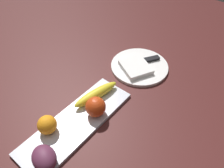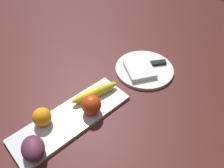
{
  "view_description": "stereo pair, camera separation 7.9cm",
  "coord_description": "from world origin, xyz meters",
  "px_view_note": "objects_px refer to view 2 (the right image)",
  "views": [
    {
      "loc": [
        0.28,
        0.33,
        0.6
      ],
      "look_at": [
        -0.16,
        -0.03,
        0.04
      ],
      "focal_mm": 34.7,
      "sensor_mm": 36.0,
      "label": 1
    },
    {
      "loc": [
        0.22,
        0.38,
        0.6
      ],
      "look_at": [
        -0.16,
        -0.03,
        0.04
      ],
      "focal_mm": 34.7,
      "sensor_mm": 36.0,
      "label": 2
    }
  ],
  "objects_px": {
    "dinner_plate": "(144,69)",
    "folded_napkin": "(140,69)",
    "orange_near_apple": "(42,117)",
    "apple": "(91,104)",
    "banana": "(95,92)",
    "fruit_tray": "(72,118)",
    "grape_bunch": "(33,148)",
    "knife": "(152,64)"
  },
  "relations": [
    {
      "from": "fruit_tray",
      "to": "banana",
      "type": "height_order",
      "value": "banana"
    },
    {
      "from": "apple",
      "to": "orange_near_apple",
      "type": "distance_m",
      "value": 0.16
    },
    {
      "from": "grape_bunch",
      "to": "knife",
      "type": "distance_m",
      "value": 0.56
    },
    {
      "from": "grape_bunch",
      "to": "apple",
      "type": "bearing_deg",
      "value": -177.8
    },
    {
      "from": "orange_near_apple",
      "to": "grape_bunch",
      "type": "bearing_deg",
      "value": 46.48
    },
    {
      "from": "apple",
      "to": "knife",
      "type": "height_order",
      "value": "apple"
    },
    {
      "from": "orange_near_apple",
      "to": "dinner_plate",
      "type": "xyz_separation_m",
      "value": [
        -0.45,
        0.04,
        -0.04
      ]
    },
    {
      "from": "orange_near_apple",
      "to": "apple",
      "type": "bearing_deg",
      "value": 154.5
    },
    {
      "from": "knife",
      "to": "apple",
      "type": "bearing_deg",
      "value": 34.99
    },
    {
      "from": "dinner_plate",
      "to": "banana",
      "type": "bearing_deg",
      "value": -4.38
    },
    {
      "from": "dinner_plate",
      "to": "folded_napkin",
      "type": "distance_m",
      "value": 0.03
    },
    {
      "from": "dinner_plate",
      "to": "folded_napkin",
      "type": "height_order",
      "value": "folded_napkin"
    },
    {
      "from": "folded_napkin",
      "to": "fruit_tray",
      "type": "bearing_deg",
      "value": 0.0
    },
    {
      "from": "folded_napkin",
      "to": "knife",
      "type": "xyz_separation_m",
      "value": [
        -0.07,
        0.01,
        -0.0
      ]
    },
    {
      "from": "banana",
      "to": "grape_bunch",
      "type": "distance_m",
      "value": 0.28
    },
    {
      "from": "orange_near_apple",
      "to": "dinner_plate",
      "type": "bearing_deg",
      "value": 174.58
    },
    {
      "from": "apple",
      "to": "dinner_plate",
      "type": "distance_m",
      "value": 0.31
    },
    {
      "from": "dinner_plate",
      "to": "folded_napkin",
      "type": "xyz_separation_m",
      "value": [
        0.03,
        0.0,
        0.02
      ]
    },
    {
      "from": "folded_napkin",
      "to": "knife",
      "type": "distance_m",
      "value": 0.07
    },
    {
      "from": "banana",
      "to": "apple",
      "type": "bearing_deg",
      "value": 51.96
    },
    {
      "from": "dinner_plate",
      "to": "folded_napkin",
      "type": "relative_size",
      "value": 2.01
    },
    {
      "from": "orange_near_apple",
      "to": "dinner_plate",
      "type": "height_order",
      "value": "orange_near_apple"
    },
    {
      "from": "banana",
      "to": "knife",
      "type": "height_order",
      "value": "banana"
    },
    {
      "from": "folded_napkin",
      "to": "knife",
      "type": "relative_size",
      "value": 0.73
    },
    {
      "from": "banana",
      "to": "dinner_plate",
      "type": "bearing_deg",
      "value": -172.99
    },
    {
      "from": "apple",
      "to": "orange_near_apple",
      "type": "height_order",
      "value": "apple"
    },
    {
      "from": "apple",
      "to": "knife",
      "type": "distance_m",
      "value": 0.34
    },
    {
      "from": "fruit_tray",
      "to": "apple",
      "type": "xyz_separation_m",
      "value": [
        -0.06,
        0.03,
        0.04
      ]
    },
    {
      "from": "fruit_tray",
      "to": "apple",
      "type": "bearing_deg",
      "value": 157.57
    },
    {
      "from": "grape_bunch",
      "to": "folded_napkin",
      "type": "bearing_deg",
      "value": -175.93
    },
    {
      "from": "fruit_tray",
      "to": "apple",
      "type": "height_order",
      "value": "apple"
    },
    {
      "from": "dinner_plate",
      "to": "fruit_tray",
      "type": "bearing_deg",
      "value": 0.0
    },
    {
      "from": "apple",
      "to": "folded_napkin",
      "type": "xyz_separation_m",
      "value": [
        -0.27,
        -0.03,
        -0.02
      ]
    },
    {
      "from": "apple",
      "to": "banana",
      "type": "bearing_deg",
      "value": -139.43
    },
    {
      "from": "banana",
      "to": "dinner_plate",
      "type": "xyz_separation_m",
      "value": [
        -0.25,
        0.02,
        -0.02
      ]
    },
    {
      "from": "banana",
      "to": "folded_napkin",
      "type": "height_order",
      "value": "banana"
    },
    {
      "from": "grape_bunch",
      "to": "knife",
      "type": "bearing_deg",
      "value": -177.15
    },
    {
      "from": "apple",
      "to": "folded_napkin",
      "type": "bearing_deg",
      "value": -174.44
    },
    {
      "from": "grape_bunch",
      "to": "folded_napkin",
      "type": "height_order",
      "value": "grape_bunch"
    },
    {
      "from": "orange_near_apple",
      "to": "knife",
      "type": "distance_m",
      "value": 0.49
    },
    {
      "from": "banana",
      "to": "dinner_plate",
      "type": "relative_size",
      "value": 0.76
    },
    {
      "from": "folded_napkin",
      "to": "grape_bunch",
      "type": "bearing_deg",
      "value": 4.07
    }
  ]
}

